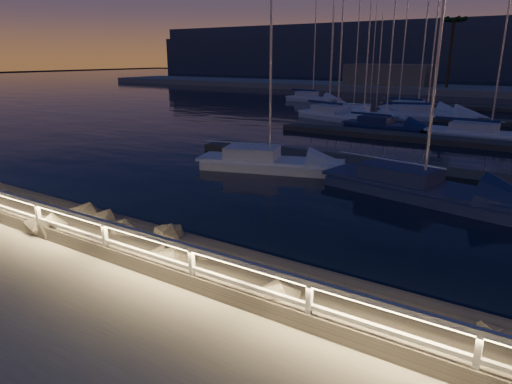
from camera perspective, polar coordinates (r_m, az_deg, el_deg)
ground at (r=11.55m, az=-11.73°, el=-10.32°), size 400.00×400.00×0.00m
harbor_water at (r=39.57m, az=22.13°, el=6.46°), size 400.00×440.00×0.60m
guard_rail at (r=11.27m, az=-12.21°, el=-6.71°), size 44.11×0.12×1.06m
riprap at (r=14.30m, az=-12.79°, el=-6.26°), size 32.41×2.78×1.38m
floating_docks at (r=40.73m, az=22.59°, el=7.48°), size 22.00×36.00×0.40m
far_shore at (r=81.70m, az=28.47°, el=11.22°), size 160.00×14.00×5.20m
palm_left at (r=80.80m, az=23.50°, el=18.82°), size 3.00×3.00×11.20m
distant_hills at (r=143.92m, az=22.22°, el=15.24°), size 230.00×37.50×18.00m
sailboat_b at (r=24.23m, az=1.27°, el=3.88°), size 7.92×4.38×13.02m
sailboat_d at (r=20.77m, az=19.62°, el=0.74°), size 9.22×4.25×15.05m
sailboat_e at (r=46.01m, az=13.09°, el=9.51°), size 6.98×2.20×11.88m
sailboat_g at (r=39.14m, az=15.62°, el=8.09°), size 7.24×2.92×11.96m
sailboat_h at (r=37.06m, az=26.85°, el=6.53°), size 8.83×3.11×14.68m
sailboat_i at (r=62.39m, az=6.96°, el=11.58°), size 7.72×2.86×12.94m
sailboat_j at (r=44.44m, az=9.93°, el=9.50°), size 8.84×4.97×14.55m
sailboat_k at (r=46.79m, az=20.26°, el=9.07°), size 9.43×5.45×15.47m
sailboat_n at (r=51.78m, az=19.33°, el=9.78°), size 8.20×3.06×13.69m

